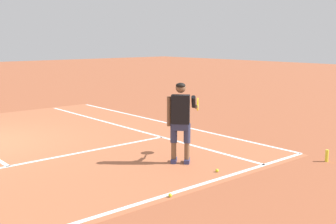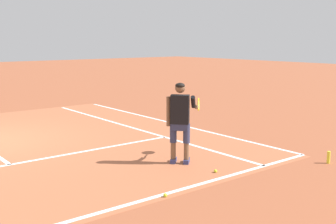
{
  "view_description": "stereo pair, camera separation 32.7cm",
  "coord_description": "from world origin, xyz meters",
  "px_view_note": "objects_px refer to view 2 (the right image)",
  "views": [
    {
      "loc": [
        -2.98,
        -11.13,
        2.59
      ],
      "look_at": [
        2.86,
        -4.3,
        1.05
      ],
      "focal_mm": 45.33,
      "sensor_mm": 36.0,
      "label": 1
    },
    {
      "loc": [
        -2.73,
        -11.34,
        2.59
      ],
      "look_at": [
        2.86,
        -4.3,
        1.05
      ],
      "focal_mm": 45.33,
      "sensor_mm": 36.0,
      "label": 2
    }
  ],
  "objects_px": {
    "tennis_player": "(180,117)",
    "tennis_ball_by_baseline": "(216,171)",
    "tennis_ball_near_feet": "(165,195)",
    "water_bottle": "(329,157)"
  },
  "relations": [
    {
      "from": "tennis_ball_by_baseline",
      "to": "water_bottle",
      "type": "xyz_separation_m",
      "value": [
        2.33,
        -1.03,
        0.1
      ]
    },
    {
      "from": "tennis_player",
      "to": "tennis_ball_by_baseline",
      "type": "bearing_deg",
      "value": -83.19
    },
    {
      "from": "tennis_ball_by_baseline",
      "to": "water_bottle",
      "type": "bearing_deg",
      "value": -23.84
    },
    {
      "from": "tennis_ball_near_feet",
      "to": "tennis_ball_by_baseline",
      "type": "xyz_separation_m",
      "value": [
        1.59,
        0.42,
        0.0
      ]
    },
    {
      "from": "tennis_player",
      "to": "tennis_ball_near_feet",
      "type": "distance_m",
      "value": 2.22
    },
    {
      "from": "water_bottle",
      "to": "tennis_player",
      "type": "bearing_deg",
      "value": 141.05
    },
    {
      "from": "tennis_ball_by_baseline",
      "to": "water_bottle",
      "type": "relative_size",
      "value": 0.25
    },
    {
      "from": "tennis_player",
      "to": "tennis_ball_by_baseline",
      "type": "relative_size",
      "value": 25.95
    },
    {
      "from": "tennis_ball_near_feet",
      "to": "water_bottle",
      "type": "height_order",
      "value": "water_bottle"
    },
    {
      "from": "tennis_player",
      "to": "tennis_ball_by_baseline",
      "type": "height_order",
      "value": "tennis_player"
    }
  ]
}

